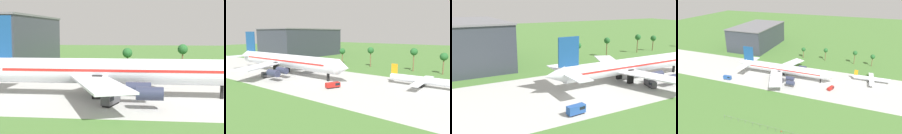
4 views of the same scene
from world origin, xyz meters
The scene contains 3 objects.
jet_airliner centered at (-30.67, -0.17, 6.11)m, with size 74.07×52.40×19.60m.
catering_van centered at (-28.59, -10.17, 1.32)m, with size 3.69×6.52×2.45m.
terminal_building centered at (-84.91, 61.46, 11.15)m, with size 36.72×61.20×22.28m.
Camera 1 is at (-20.14, -81.50, 15.80)m, focal length 55.00 mm.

